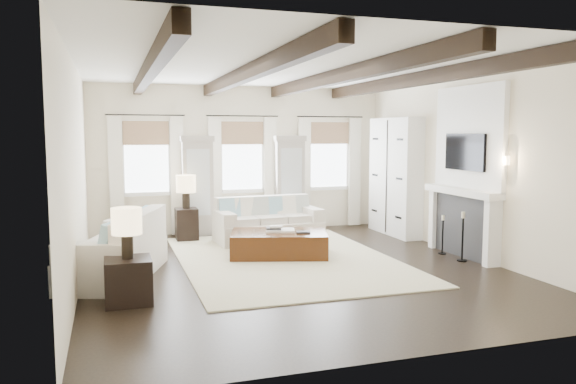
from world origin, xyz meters
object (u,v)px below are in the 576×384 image
object	(u,v)px
side_table_front	(128,281)
side_table_back	(187,224)
sofa_back	(267,223)
sofa_left	(120,252)
ottoman	(279,244)

from	to	relation	value
side_table_front	side_table_back	world-z (taller)	side_table_back
side_table_front	side_table_back	distance (m)	4.24
side_table_front	sofa_back	bearing A→B (deg)	50.83
sofa_left	side_table_back	world-z (taller)	sofa_left
sofa_back	side_table_back	bearing A→B (deg)	159.07
ottoman	sofa_back	bearing A→B (deg)	98.83
sofa_back	sofa_left	world-z (taller)	sofa_left
side_table_back	sofa_back	bearing A→B (deg)	-20.93
sofa_back	side_table_back	distance (m)	1.65
sofa_left	sofa_back	bearing A→B (deg)	35.47
sofa_left	ottoman	size ratio (longest dim) A/B	1.49
ottoman	side_table_back	xyz separation A→B (m)	(-1.36, 2.00, 0.11)
side_table_front	side_table_back	bearing A→B (deg)	72.53
sofa_back	sofa_left	bearing A→B (deg)	-144.53
sofa_back	side_table_back	world-z (taller)	sofa_back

